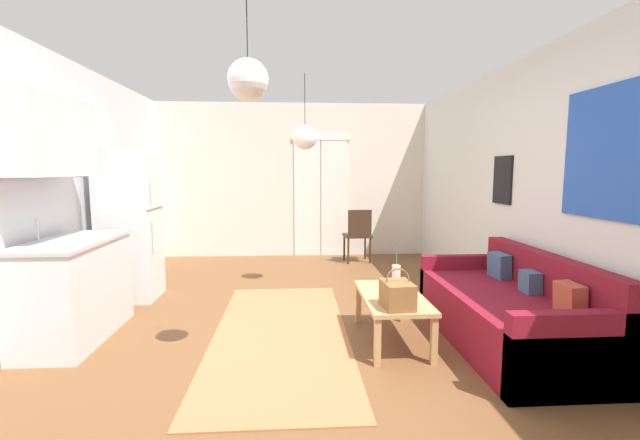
{
  "coord_description": "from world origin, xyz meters",
  "views": [
    {
      "loc": [
        -0.0,
        -3.49,
        1.5
      ],
      "look_at": [
        0.32,
        1.47,
        0.91
      ],
      "focal_mm": 23.65,
      "sensor_mm": 36.0,
      "label": 1
    }
  ],
  "objects_px": {
    "bamboo_vase": "(396,276)",
    "pendant_lamp_far": "(305,137)",
    "coffee_table": "(392,301)",
    "pendant_lamp_near": "(248,79)",
    "handbag": "(398,294)",
    "refrigerator": "(130,225)",
    "couch": "(513,314)",
    "accent_chair": "(358,233)"
  },
  "relations": [
    {
      "from": "bamboo_vase",
      "to": "pendant_lamp_far",
      "type": "bearing_deg",
      "value": 120.2
    },
    {
      "from": "coffee_table",
      "to": "pendant_lamp_far",
      "type": "relative_size",
      "value": 1.14
    },
    {
      "from": "pendant_lamp_near",
      "to": "pendant_lamp_far",
      "type": "distance_m",
      "value": 2.27
    },
    {
      "from": "handbag",
      "to": "pendant_lamp_far",
      "type": "height_order",
      "value": "pendant_lamp_far"
    },
    {
      "from": "refrigerator",
      "to": "pendant_lamp_near",
      "type": "xyz_separation_m",
      "value": [
        1.6,
        -2.04,
        1.23
      ]
    },
    {
      "from": "bamboo_vase",
      "to": "pendant_lamp_near",
      "type": "relative_size",
      "value": 0.64
    },
    {
      "from": "pendant_lamp_near",
      "to": "couch",
      "type": "bearing_deg",
      "value": 11.99
    },
    {
      "from": "refrigerator",
      "to": "pendant_lamp_near",
      "type": "relative_size",
      "value": 2.57
    },
    {
      "from": "pendant_lamp_far",
      "to": "refrigerator",
      "type": "bearing_deg",
      "value": -175.12
    },
    {
      "from": "pendant_lamp_near",
      "to": "pendant_lamp_far",
      "type": "relative_size",
      "value": 0.75
    },
    {
      "from": "handbag",
      "to": "pendant_lamp_near",
      "type": "height_order",
      "value": "pendant_lamp_near"
    },
    {
      "from": "accent_chair",
      "to": "pendant_lamp_near",
      "type": "relative_size",
      "value": 1.29
    },
    {
      "from": "bamboo_vase",
      "to": "pendant_lamp_far",
      "type": "distance_m",
      "value": 2.1
    },
    {
      "from": "refrigerator",
      "to": "accent_chair",
      "type": "relative_size",
      "value": 1.99
    },
    {
      "from": "coffee_table",
      "to": "pendant_lamp_near",
      "type": "height_order",
      "value": "pendant_lamp_near"
    },
    {
      "from": "accent_chair",
      "to": "pendant_lamp_near",
      "type": "bearing_deg",
      "value": 66.22
    },
    {
      "from": "coffee_table",
      "to": "accent_chair",
      "type": "relative_size",
      "value": 1.17
    },
    {
      "from": "refrigerator",
      "to": "pendant_lamp_far",
      "type": "bearing_deg",
      "value": 4.88
    },
    {
      "from": "couch",
      "to": "pendant_lamp_far",
      "type": "bearing_deg",
      "value": 134.46
    },
    {
      "from": "refrigerator",
      "to": "couch",
      "type": "bearing_deg",
      "value": -22.81
    },
    {
      "from": "refrigerator",
      "to": "pendant_lamp_near",
      "type": "bearing_deg",
      "value": -52.01
    },
    {
      "from": "couch",
      "to": "pendant_lamp_far",
      "type": "xyz_separation_m",
      "value": [
        -1.72,
        1.76,
        1.61
      ]
    },
    {
      "from": "coffee_table",
      "to": "handbag",
      "type": "xyz_separation_m",
      "value": [
        -0.04,
        -0.34,
        0.16
      ]
    },
    {
      "from": "handbag",
      "to": "accent_chair",
      "type": "distance_m",
      "value": 3.51
    },
    {
      "from": "couch",
      "to": "accent_chair",
      "type": "relative_size",
      "value": 2.19
    },
    {
      "from": "coffee_table",
      "to": "bamboo_vase",
      "type": "xyz_separation_m",
      "value": [
        0.09,
        0.24,
        0.16
      ]
    },
    {
      "from": "bamboo_vase",
      "to": "accent_chair",
      "type": "bearing_deg",
      "value": 88.06
    },
    {
      "from": "bamboo_vase",
      "to": "handbag",
      "type": "bearing_deg",
      "value": -102.95
    },
    {
      "from": "coffee_table",
      "to": "bamboo_vase",
      "type": "bearing_deg",
      "value": 69.05
    },
    {
      "from": "coffee_table",
      "to": "accent_chair",
      "type": "bearing_deg",
      "value": 86.54
    },
    {
      "from": "coffee_table",
      "to": "pendant_lamp_far",
      "type": "xyz_separation_m",
      "value": [
        -0.71,
        1.62,
        1.52
      ]
    },
    {
      "from": "accent_chair",
      "to": "pendant_lamp_far",
      "type": "xyz_separation_m",
      "value": [
        -0.9,
        -1.55,
        1.4
      ]
    },
    {
      "from": "pendant_lamp_near",
      "to": "accent_chair",
      "type": "bearing_deg",
      "value": 70.41
    },
    {
      "from": "bamboo_vase",
      "to": "refrigerator",
      "type": "height_order",
      "value": "refrigerator"
    },
    {
      "from": "refrigerator",
      "to": "accent_chair",
      "type": "distance_m",
      "value": 3.43
    },
    {
      "from": "bamboo_vase",
      "to": "couch",
      "type": "bearing_deg",
      "value": -22.44
    },
    {
      "from": "couch",
      "to": "accent_chair",
      "type": "distance_m",
      "value": 3.42
    },
    {
      "from": "couch",
      "to": "handbag",
      "type": "xyz_separation_m",
      "value": [
        -1.06,
        -0.2,
        0.25
      ]
    },
    {
      "from": "handbag",
      "to": "refrigerator",
      "type": "bearing_deg",
      "value": 146.68
    },
    {
      "from": "pendant_lamp_far",
      "to": "bamboo_vase",
      "type": "bearing_deg",
      "value": -59.8
    },
    {
      "from": "bamboo_vase",
      "to": "handbag",
      "type": "height_order",
      "value": "bamboo_vase"
    },
    {
      "from": "accent_chair",
      "to": "pendant_lamp_near",
      "type": "height_order",
      "value": "pendant_lamp_near"
    }
  ]
}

